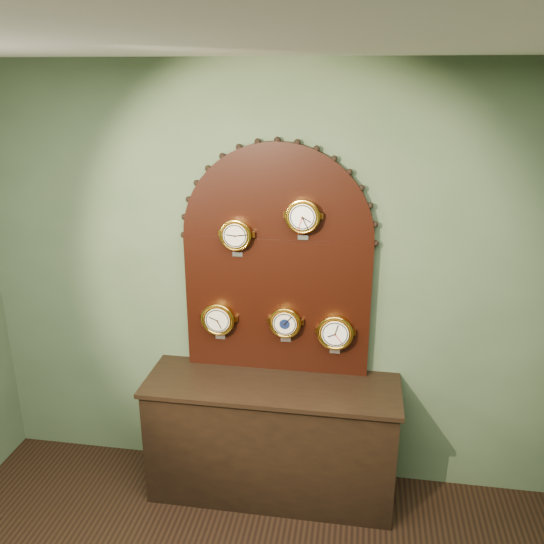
% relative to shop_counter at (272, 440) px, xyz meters
% --- Properties ---
extents(wall_back, '(4.00, 0.00, 4.00)m').
position_rel_shop_counter_xyz_m(wall_back, '(0.00, 0.27, 1.00)').
color(wall_back, '#43583C').
rests_on(wall_back, ground).
extents(ceiling, '(5.00, 5.00, 0.00)m').
position_rel_shop_counter_xyz_m(ceiling, '(0.00, -2.23, 2.40)').
color(ceiling, white).
rests_on(ceiling, wall_back).
extents(shop_counter, '(1.60, 0.50, 0.80)m').
position_rel_shop_counter_xyz_m(shop_counter, '(0.00, 0.00, 0.00)').
color(shop_counter, black).
rests_on(shop_counter, ground_plane).
extents(display_board, '(1.26, 0.06, 1.53)m').
position_rel_shop_counter_xyz_m(display_board, '(0.00, 0.22, 1.23)').
color(display_board, black).
rests_on(display_board, shop_counter).
extents(roman_clock, '(0.20, 0.08, 0.25)m').
position_rel_shop_counter_xyz_m(roman_clock, '(-0.25, 0.15, 1.37)').
color(roman_clock, gold).
rests_on(roman_clock, display_board).
extents(arabic_clock, '(0.21, 0.08, 0.26)m').
position_rel_shop_counter_xyz_m(arabic_clock, '(0.17, 0.15, 1.50)').
color(arabic_clock, gold).
rests_on(arabic_clock, display_board).
extents(hygrometer, '(0.22, 0.08, 0.27)m').
position_rel_shop_counter_xyz_m(hygrometer, '(-0.38, 0.15, 0.79)').
color(hygrometer, gold).
rests_on(hygrometer, display_board).
extents(barometer, '(0.21, 0.08, 0.26)m').
position_rel_shop_counter_xyz_m(barometer, '(0.07, 0.15, 0.80)').
color(barometer, gold).
rests_on(barometer, display_board).
extents(tide_clock, '(0.23, 0.08, 0.28)m').
position_rel_shop_counter_xyz_m(tide_clock, '(0.39, 0.15, 0.75)').
color(tide_clock, gold).
rests_on(tide_clock, display_board).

